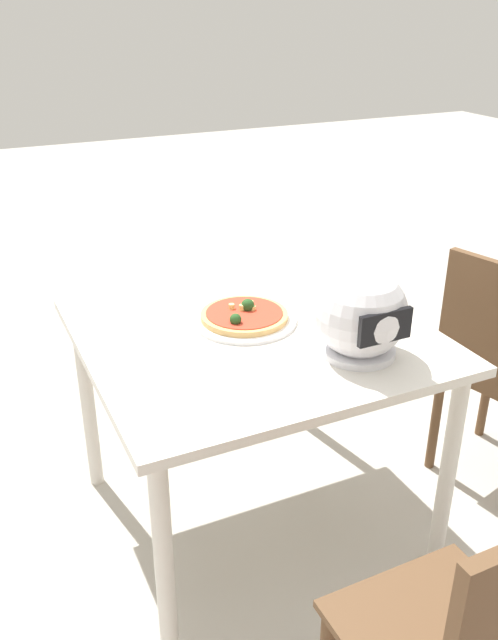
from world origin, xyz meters
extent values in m
plane|color=#B2ADA3|center=(0.00, 0.00, 0.00)|extent=(14.00, 14.00, 0.00)
cube|color=beige|center=(0.00, 0.00, 0.73)|extent=(1.02, 0.98, 0.03)
cylinder|color=beige|center=(-0.45, -0.43, 0.36)|extent=(0.05, 0.05, 0.71)
cylinder|color=beige|center=(0.45, -0.43, 0.36)|extent=(0.05, 0.05, 0.71)
cylinder|color=beige|center=(-0.45, 0.43, 0.36)|extent=(0.05, 0.05, 0.71)
cylinder|color=beige|center=(0.45, 0.43, 0.36)|extent=(0.05, 0.05, 0.71)
cylinder|color=white|center=(0.00, -0.07, 0.75)|extent=(0.33, 0.33, 0.01)
cylinder|color=tan|center=(0.00, -0.07, 0.76)|extent=(0.27, 0.27, 0.02)
cylinder|color=red|center=(0.00, -0.07, 0.77)|extent=(0.24, 0.24, 0.00)
sphere|color=#234C1E|center=(-0.02, -0.08, 0.78)|extent=(0.03, 0.03, 0.03)
sphere|color=#234C1E|center=(-0.02, -0.08, 0.79)|extent=(0.04, 0.04, 0.04)
sphere|color=#234C1E|center=(0.05, -0.01, 0.79)|extent=(0.04, 0.04, 0.04)
cylinder|color=#E0D172|center=(0.00, -0.08, 0.78)|extent=(0.02, 0.02, 0.02)
cylinder|color=#E0D172|center=(0.02, -0.11, 0.78)|extent=(0.02, 0.02, 0.02)
cylinder|color=#E0D172|center=(-0.03, -0.07, 0.78)|extent=(0.02, 0.02, 0.01)
cylinder|color=#E0D172|center=(-0.04, -0.10, 0.78)|extent=(0.03, 0.03, 0.01)
sphere|color=silver|center=(-0.21, 0.26, 0.87)|extent=(0.26, 0.26, 0.26)
cylinder|color=silver|center=(-0.21, 0.26, 0.75)|extent=(0.21, 0.21, 0.02)
cube|color=black|center=(-0.21, 0.37, 0.88)|extent=(0.16, 0.02, 0.09)
cube|color=brown|center=(0.00, 0.94, 0.44)|extent=(0.40, 0.40, 0.02)
cylinder|color=brown|center=(-0.16, 0.77, 0.21)|extent=(0.04, 0.04, 0.43)
cube|color=brown|center=(-0.78, 0.19, 0.68)|extent=(0.12, 0.38, 0.45)
cylinder|color=brown|center=(-1.08, -0.06, 0.21)|extent=(0.04, 0.04, 0.43)
cylinder|color=brown|center=(-0.75, 0.03, 0.21)|extent=(0.04, 0.04, 0.43)
camera|label=1|loc=(0.79, 1.66, 1.66)|focal=37.83mm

